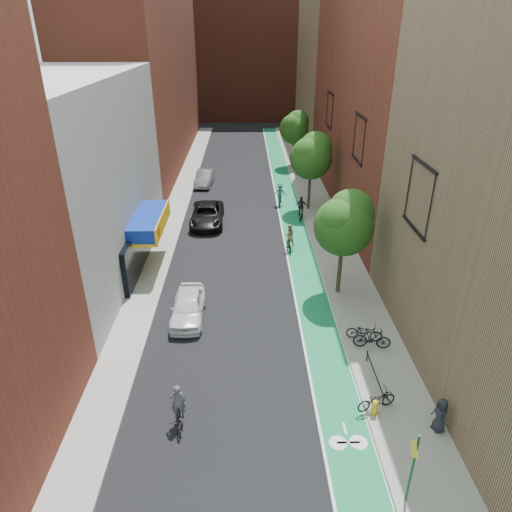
{
  "coord_description": "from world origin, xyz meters",
  "views": [
    {
      "loc": [
        0.14,
        -13.38,
        14.36
      ],
      "look_at": [
        0.75,
        12.16,
        1.5
      ],
      "focal_mm": 32.0,
      "sensor_mm": 36.0,
      "label": 1
    }
  ],
  "objects": [
    {
      "name": "parked_car_silver",
      "position": [
        -4.01,
        31.4,
        0.73
      ],
      "size": [
        1.89,
        4.52,
        1.45
      ],
      "primitive_type": "imported",
      "rotation": [
        0.0,
        0.0,
        -0.08
      ],
      "color": "gray",
      "rests_on": "ground"
    },
    {
      "name": "cyclist_lane_near",
      "position": [
        3.2,
        16.02,
        0.85
      ],
      "size": [
        0.86,
        1.63,
        1.99
      ],
      "rotation": [
        0.0,
        0.0,
        3.25
      ],
      "color": "black",
      "rests_on": "ground"
    },
    {
      "name": "parked_bike_far",
      "position": [
        5.45,
        0.61,
        0.61
      ],
      "size": [
        1.86,
        1.12,
        0.92
      ],
      "primitive_type": "imported",
      "rotation": [
        0.0,
        0.0,
        1.88
      ],
      "color": "black",
      "rests_on": "sidewalk_right"
    },
    {
      "name": "parked_bike_mid",
      "position": [
        6.26,
        4.61,
        0.7
      ],
      "size": [
        1.9,
        0.8,
        1.11
      ],
      "primitive_type": "imported",
      "rotation": [
        0.0,
        0.0,
        1.41
      ],
      "color": "black",
      "rests_on": "sidewalk_right"
    },
    {
      "name": "building_left_white",
      "position": [
        -11.0,
        14.0,
        6.0
      ],
      "size": [
        8.0,
        20.0,
        12.0
      ],
      "primitive_type": "cube",
      "color": "silver",
      "rests_on": "ground"
    },
    {
      "name": "cyclist_lead",
      "position": [
        -2.62,
        0.07,
        0.66
      ],
      "size": [
        0.81,
        1.73,
        1.96
      ],
      "rotation": [
        0.0,
        0.0,
        3.29
      ],
      "color": "black",
      "rests_on": "ground"
    },
    {
      "name": "ground",
      "position": [
        0.0,
        0.0,
        0.0
      ],
      "size": [
        160.0,
        160.0,
        0.0
      ],
      "primitive_type": "plane",
      "color": "black",
      "rests_on": "ground"
    },
    {
      "name": "tree_near",
      "position": [
        5.65,
        10.02,
        4.66
      ],
      "size": [
        3.4,
        3.36,
        6.42
      ],
      "color": "#332619",
      "rests_on": "ground"
    },
    {
      "name": "tree_mid",
      "position": [
        5.65,
        24.02,
        4.89
      ],
      "size": [
        3.55,
        3.53,
        6.74
      ],
      "color": "#332619",
      "rests_on": "ground"
    },
    {
      "name": "bike_lane",
      "position": [
        4.0,
        26.0,
        0.01
      ],
      "size": [
        2.0,
        68.0,
        0.01
      ],
      "primitive_type": "cube",
      "color": "#126946",
      "rests_on": "ground"
    },
    {
      "name": "fire_hydrant",
      "position": [
        5.3,
        0.29,
        0.54
      ],
      "size": [
        0.25,
        0.25,
        0.73
      ],
      "color": "yellow",
      "rests_on": "sidewalk_right"
    },
    {
      "name": "sidewalk_left",
      "position": [
        -6.0,
        26.0,
        0.07
      ],
      "size": [
        2.0,
        68.0,
        0.15
      ],
      "primitive_type": "cube",
      "color": "gray",
      "rests_on": "ground"
    },
    {
      "name": "sidewalk_right",
      "position": [
        6.5,
        26.0,
        0.07
      ],
      "size": [
        3.0,
        68.0,
        0.15
      ],
      "primitive_type": "cube",
      "color": "gray",
      "rests_on": "ground"
    },
    {
      "name": "building_far_closure",
      "position": [
        0.0,
        72.0,
        10.0
      ],
      "size": [
        30.0,
        14.0,
        20.0
      ],
      "primitive_type": "cube",
      "color": "maroon",
      "rests_on": "ground"
    },
    {
      "name": "tree_far",
      "position": [
        5.65,
        38.02,
        4.5
      ],
      "size": [
        3.3,
        3.25,
        6.21
      ],
      "color": "#332619",
      "rests_on": "ground"
    },
    {
      "name": "building_right_far_tan",
      "position": [
        12.0,
        50.0,
        9.0
      ],
      "size": [
        8.0,
        20.0,
        18.0
      ],
      "primitive_type": "cube",
      "color": "#8C6B4C",
      "rests_on": "ground"
    },
    {
      "name": "building_left_far_red",
      "position": [
        -11.0,
        42.0,
        11.0
      ],
      "size": [
        8.0,
        36.0,
        22.0
      ],
      "primitive_type": "cube",
      "color": "maroon",
      "rests_on": "ground"
    },
    {
      "name": "parked_car_white",
      "position": [
        -3.08,
        7.67,
        0.73
      ],
      "size": [
        1.76,
        4.3,
        1.46
      ],
      "primitive_type": "imported",
      "rotation": [
        0.0,
        0.0,
        0.01
      ],
      "color": "white",
      "rests_on": "ground"
    },
    {
      "name": "parked_bike_near",
      "position": [
        6.05,
        5.27,
        0.62
      ],
      "size": [
        1.9,
        1.08,
        0.94
      ],
      "primitive_type": "imported",
      "rotation": [
        0.0,
        0.0,
        1.3
      ],
      "color": "black",
      "rests_on": "sidewalk_right"
    },
    {
      "name": "building_right_mid_red",
      "position": [
        12.0,
        26.0,
        11.0
      ],
      "size": [
        8.0,
        28.0,
        22.0
      ],
      "primitive_type": "cube",
      "color": "maroon",
      "rests_on": "ground"
    },
    {
      "name": "sign_pole",
      "position": [
        5.38,
        -3.5,
        1.84
      ],
      "size": [
        0.13,
        0.71,
        3.0
      ],
      "color": "#194C26",
      "rests_on": "sidewalk_right"
    },
    {
      "name": "cyclist_lane_far",
      "position": [
        3.2,
        25.25,
        0.94
      ],
      "size": [
        1.17,
        1.58,
        2.04
      ],
      "rotation": [
        0.0,
        0.0,
        3.0
      ],
      "color": "black",
      "rests_on": "ground"
    },
    {
      "name": "pedestrian",
      "position": [
        7.6,
        -0.55,
        0.91
      ],
      "size": [
        0.66,
        0.84,
        1.52
      ],
      "primitive_type": "imported",
      "rotation": [
        0.0,
        0.0,
        -1.3
      ],
      "color": "black",
      "rests_on": "sidewalk_right"
    },
    {
      "name": "parked_car_black",
      "position": [
        -3.0,
        21.17,
        0.77
      ],
      "size": [
        2.61,
        5.57,
        1.54
      ],
      "primitive_type": "imported",
      "rotation": [
        0.0,
        0.0,
        0.01
      ],
      "color": "black",
      "rests_on": "ground"
    },
    {
      "name": "cyclist_lane_mid",
      "position": [
        4.7,
        21.72,
        0.79
      ],
      "size": [
        1.05,
        1.63,
        2.02
      ],
      "rotation": [
        0.0,
        0.0,
        2.9
      ],
      "color": "black",
      "rests_on": "ground"
    }
  ]
}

